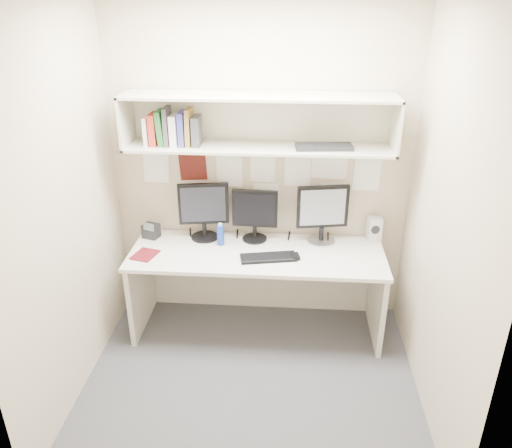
# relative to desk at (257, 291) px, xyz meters

# --- Properties ---
(floor) EXTENTS (2.40, 2.00, 0.01)m
(floor) POSITION_rel_desk_xyz_m (0.00, -0.65, -0.37)
(floor) COLOR #414045
(floor) RESTS_ON ground
(wall_back) EXTENTS (2.40, 0.02, 2.60)m
(wall_back) POSITION_rel_desk_xyz_m (0.00, 0.35, 0.93)
(wall_back) COLOR #BCAB90
(wall_back) RESTS_ON ground
(wall_front) EXTENTS (2.40, 0.02, 2.60)m
(wall_front) POSITION_rel_desk_xyz_m (0.00, -1.65, 0.93)
(wall_front) COLOR #BCAB90
(wall_front) RESTS_ON ground
(wall_left) EXTENTS (0.02, 2.00, 2.60)m
(wall_left) POSITION_rel_desk_xyz_m (-1.20, -0.65, 0.93)
(wall_left) COLOR #BCAB90
(wall_left) RESTS_ON ground
(wall_right) EXTENTS (0.02, 2.00, 2.60)m
(wall_right) POSITION_rel_desk_xyz_m (1.20, -0.65, 0.93)
(wall_right) COLOR #BCAB90
(wall_right) RESTS_ON ground
(desk) EXTENTS (2.00, 0.70, 0.73)m
(desk) POSITION_rel_desk_xyz_m (0.00, 0.00, 0.00)
(desk) COLOR silver
(desk) RESTS_ON floor
(overhead_hutch) EXTENTS (2.00, 0.38, 0.40)m
(overhead_hutch) POSITION_rel_desk_xyz_m (0.00, 0.21, 1.35)
(overhead_hutch) COLOR beige
(overhead_hutch) RESTS_ON wall_back
(pinned_papers) EXTENTS (1.92, 0.01, 0.48)m
(pinned_papers) POSITION_rel_desk_xyz_m (0.00, 0.34, 0.88)
(pinned_papers) COLOR white
(pinned_papers) RESTS_ON wall_back
(monitor_left) EXTENTS (0.41, 0.22, 0.48)m
(monitor_left) POSITION_rel_desk_xyz_m (-0.45, 0.22, 0.62)
(monitor_left) COLOR black
(monitor_left) RESTS_ON desk
(monitor_center) EXTENTS (0.37, 0.20, 0.43)m
(monitor_center) POSITION_rel_desk_xyz_m (-0.04, 0.22, 0.60)
(monitor_center) COLOR black
(monitor_center) RESTS_ON desk
(monitor_right) EXTENTS (0.41, 0.23, 0.48)m
(monitor_right) POSITION_rel_desk_xyz_m (0.51, 0.22, 0.63)
(monitor_right) COLOR #A5A5AA
(monitor_right) RESTS_ON desk
(keyboard) EXTENTS (0.45, 0.23, 0.02)m
(keyboard) POSITION_rel_desk_xyz_m (0.09, -0.11, 0.37)
(keyboard) COLOR black
(keyboard) RESTS_ON desk
(mouse) EXTENTS (0.08, 0.10, 0.03)m
(mouse) POSITION_rel_desk_xyz_m (0.30, -0.09, 0.38)
(mouse) COLOR black
(mouse) RESTS_ON desk
(speaker) EXTENTS (0.12, 0.12, 0.20)m
(speaker) POSITION_rel_desk_xyz_m (0.94, 0.26, 0.47)
(speaker) COLOR beige
(speaker) RESTS_ON desk
(blue_bottle) EXTENTS (0.06, 0.06, 0.19)m
(blue_bottle) POSITION_rel_desk_xyz_m (-0.30, 0.10, 0.45)
(blue_bottle) COLOR #153296
(blue_bottle) RESTS_ON desk
(maroon_notebook) EXTENTS (0.21, 0.24, 0.01)m
(maroon_notebook) POSITION_rel_desk_xyz_m (-0.86, -0.13, 0.37)
(maroon_notebook) COLOR #5F1016
(maroon_notebook) RESTS_ON desk
(desk_phone) EXTENTS (0.15, 0.15, 0.15)m
(desk_phone) POSITION_rel_desk_xyz_m (-0.90, 0.19, 0.42)
(desk_phone) COLOR black
(desk_phone) RESTS_ON desk
(book_stack) EXTENTS (0.42, 0.17, 0.28)m
(book_stack) POSITION_rel_desk_xyz_m (-0.64, 0.15, 1.30)
(book_stack) COLOR silver
(book_stack) RESTS_ON overhead_hutch
(hutch_tray) EXTENTS (0.43, 0.20, 0.03)m
(hutch_tray) POSITION_rel_desk_xyz_m (0.48, 0.13, 1.19)
(hutch_tray) COLOR black
(hutch_tray) RESTS_ON overhead_hutch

